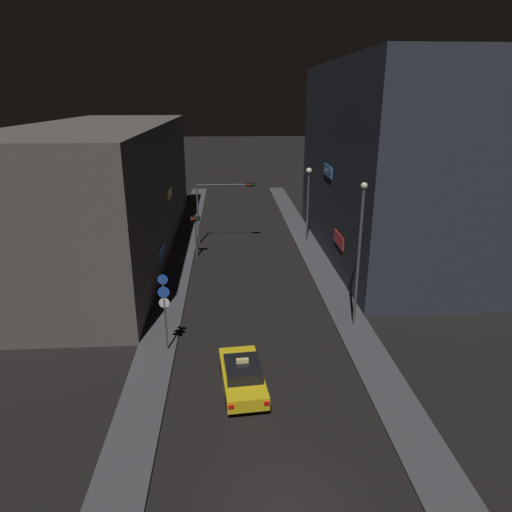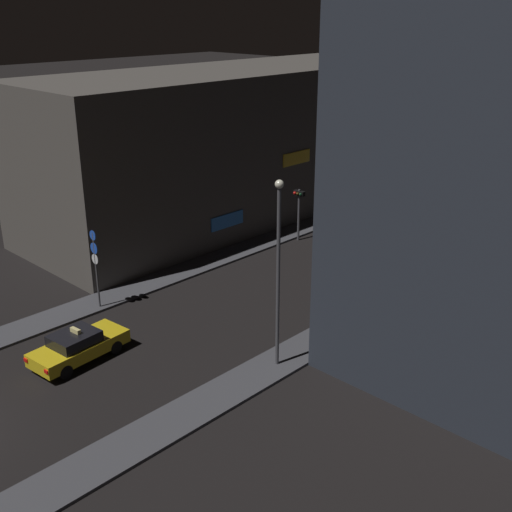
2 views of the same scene
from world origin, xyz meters
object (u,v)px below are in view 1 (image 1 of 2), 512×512
object	(u,v)px
traffic_light_overhead	(220,199)
street_lamp_near_block	(359,246)
street_lamp_far_block	(308,190)
taxi	(242,375)
sign_pole_left	(165,305)
traffic_light_left_kerb	(196,227)

from	to	relation	value
traffic_light_overhead	street_lamp_near_block	world-z (taller)	street_lamp_near_block
traffic_light_overhead	street_lamp_far_block	size ratio (longest dim) A/B	0.85
taxi	sign_pole_left	size ratio (longest dim) A/B	1.08
sign_pole_left	traffic_light_overhead	bearing A→B (deg)	82.04
traffic_light_left_kerb	street_lamp_far_block	size ratio (longest dim) A/B	0.53
traffic_light_overhead	street_lamp_near_block	size ratio (longest dim) A/B	0.68
street_lamp_near_block	street_lamp_far_block	bearing A→B (deg)	89.83
traffic_light_overhead	traffic_light_left_kerb	xyz separation A→B (m)	(-1.99, -3.62, -1.56)
traffic_light_left_kerb	street_lamp_far_block	distance (m)	10.95
traffic_light_left_kerb	taxi	bearing A→B (deg)	-80.45
taxi	street_lamp_near_block	size ratio (longest dim) A/B	0.55
street_lamp_near_block	sign_pole_left	bearing A→B (deg)	-168.29
taxi	sign_pole_left	distance (m)	5.62
street_lamp_near_block	taxi	bearing A→B (deg)	-139.41
taxi	traffic_light_overhead	world-z (taller)	traffic_light_overhead
taxi	traffic_light_overhead	bearing A→B (deg)	93.04
taxi	street_lamp_far_block	distance (m)	24.10
street_lamp_far_block	sign_pole_left	bearing A→B (deg)	-119.13
traffic_light_left_kerb	sign_pole_left	bearing A→B (deg)	-92.49
sign_pole_left	street_lamp_far_block	world-z (taller)	street_lamp_far_block
sign_pole_left	street_lamp_far_block	bearing A→B (deg)	60.87
taxi	street_lamp_near_block	xyz separation A→B (m)	(6.77, 5.80, 4.22)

